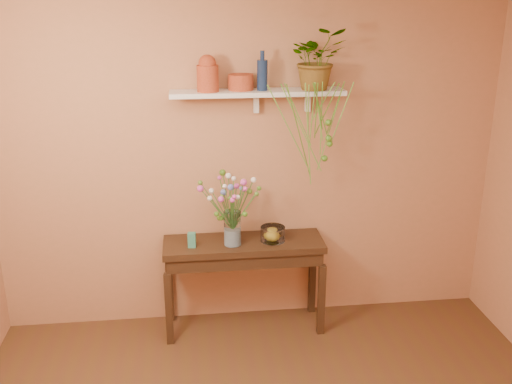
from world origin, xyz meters
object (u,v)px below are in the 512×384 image
at_px(blue_bottle, 262,74).
at_px(bouquet, 230,194).
at_px(sideboard, 244,254).
at_px(terracotta_jug, 208,74).
at_px(glass_vase, 232,231).
at_px(spider_plant, 317,59).
at_px(glass_bowl, 273,234).

xyz_separation_m(blue_bottle, bouquet, (-0.26, -0.12, -0.88)).
relative_size(sideboard, blue_bottle, 4.37).
relative_size(sideboard, terracotta_jug, 4.73).
xyz_separation_m(terracotta_jug, glass_vase, (0.16, -0.12, -1.18)).
relative_size(terracotta_jug, spider_plant, 0.59).
distance_m(terracotta_jug, bouquet, 0.91).
bearing_deg(spider_plant, terracotta_jug, 179.65).
relative_size(spider_plant, glass_vase, 1.64).
distance_m(glass_vase, glass_bowl, 0.33).
distance_m(blue_bottle, glass_vase, 1.21).
relative_size(terracotta_jug, glass_vase, 0.97).
distance_m(sideboard, bouquet, 0.53).
distance_m(spider_plant, glass_bowl, 1.39).
xyz_separation_m(terracotta_jug, glass_bowl, (0.48, -0.09, -1.25)).
height_order(terracotta_jug, blue_bottle, blue_bottle).
height_order(sideboard, glass_bowl, glass_bowl).
bearing_deg(bouquet, glass_bowl, 3.55).
xyz_separation_m(glass_vase, glass_bowl, (0.32, 0.04, -0.06)).
height_order(sideboard, bouquet, bouquet).
bearing_deg(glass_vase, bouquet, 121.37).
xyz_separation_m(blue_bottle, glass_bowl, (0.08, -0.10, -1.24)).
bearing_deg(glass_vase, spider_plant, 10.41).
relative_size(blue_bottle, glass_bowl, 1.49).
bearing_deg(glass_bowl, spider_plant, 13.97).
distance_m(sideboard, spider_plant, 1.61).
relative_size(sideboard, spider_plant, 2.79).
bearing_deg(glass_bowl, sideboard, 175.78).
xyz_separation_m(blue_bottle, glass_vase, (-0.25, -0.13, -1.17)).
bearing_deg(terracotta_jug, sideboard, -15.78).
xyz_separation_m(sideboard, terracotta_jug, (-0.25, 0.07, 1.41)).
bearing_deg(terracotta_jug, glass_vase, -38.66).
relative_size(glass_vase, glass_bowl, 1.42).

